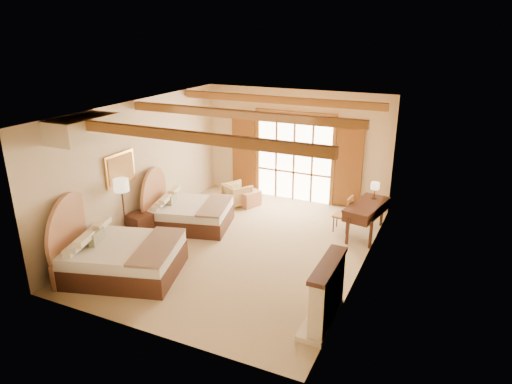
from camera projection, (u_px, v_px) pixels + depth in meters
The scene contains 19 objects.
floor at pixel (241, 246), 10.61m from camera, with size 7.00×7.00×0.00m, color tan.
wall_back at pixel (295, 146), 13.05m from camera, with size 5.50×5.50×0.00m, color beige.
wall_left at pixel (140, 166), 11.14m from camera, with size 7.00×7.00×0.00m, color beige.
wall_right at pixel (365, 200), 8.98m from camera, with size 7.00×7.00×0.00m, color beige.
ceiling at pixel (240, 109), 9.52m from camera, with size 7.00×7.00×0.00m, color #AC6C3A.
ceiling_beams at pixel (240, 114), 9.56m from camera, with size 5.39×4.60×0.18m, color brown, non-canonical shape.
french_doors at pixel (294, 158), 13.12m from camera, with size 3.95×0.08×2.60m.
fireplace at pixel (326, 297), 7.71m from camera, with size 0.46×1.40×1.16m.
painting at pixel (120, 169), 10.43m from camera, with size 0.06×0.95×0.75m.
canopy_valance at pixel (83, 129), 8.84m from camera, with size 0.70×1.40×0.45m, color beige.
bed_near at pixel (116, 253), 9.35m from camera, with size 2.68×2.25×1.47m.
bed_far at pixel (185, 210), 11.64m from camera, with size 2.32×1.94×1.30m.
nightstand at pixel (140, 226), 10.96m from camera, with size 0.50×0.50×0.60m, color #422418.
floor_lamp at pixel (122, 189), 10.27m from camera, with size 0.34×0.34×1.60m.
armchair at pixel (237, 194), 13.01m from camera, with size 0.67×0.69×0.63m, color tan.
ottoman at pixel (247, 198), 13.01m from camera, with size 0.59×0.59×0.43m, color #BA7A51.
desk at pixel (366, 218), 11.07m from camera, with size 0.90×1.60×0.81m.
desk_chair at pixel (343, 220), 11.33m from camera, with size 0.43×0.43×0.92m.
desk_lamp at pixel (375, 186), 11.16m from camera, with size 0.21×0.21×0.42m.
Camera 1 is at (4.30, -8.52, 4.81)m, focal length 32.00 mm.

